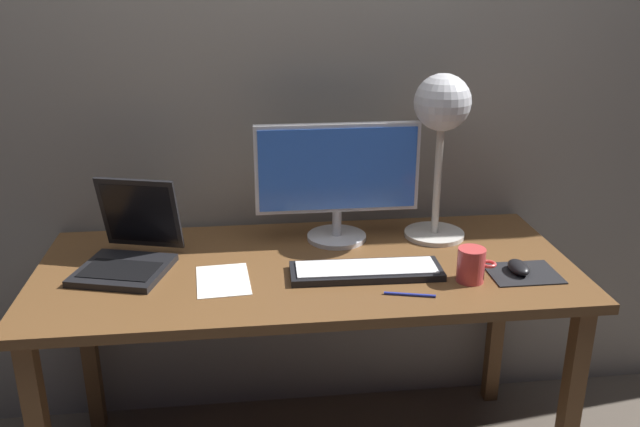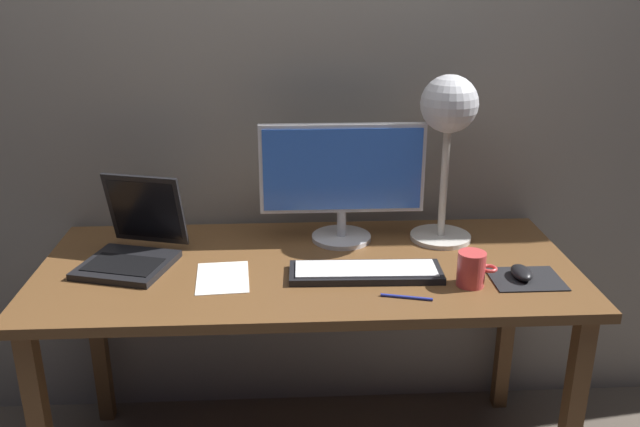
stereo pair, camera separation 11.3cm
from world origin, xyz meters
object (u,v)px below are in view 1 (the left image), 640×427
(coffee_mug, at_px, (471,265))
(laptop, at_px, (131,243))
(keyboard_main, at_px, (366,271))
(pen, at_px, (410,295))
(desk_lamp, at_px, (442,118))
(monitor, at_px, (337,176))
(mouse, at_px, (519,267))

(coffee_mug, bearing_deg, laptop, 166.87)
(keyboard_main, height_order, pen, keyboard_main)
(desk_lamp, bearing_deg, coffee_mug, -88.36)
(desk_lamp, bearing_deg, monitor, 178.22)
(desk_lamp, bearing_deg, mouse, -62.02)
(desk_lamp, bearing_deg, laptop, -173.26)
(mouse, relative_size, pen, 0.69)
(keyboard_main, height_order, coffee_mug, coffee_mug)
(monitor, relative_size, laptop, 1.48)
(laptop, distance_m, coffee_mug, 1.00)
(mouse, xyz_separation_m, coffee_mug, (-0.15, -0.03, 0.03))
(pen, bearing_deg, mouse, 16.38)
(monitor, distance_m, laptop, 0.66)
(monitor, relative_size, pen, 3.74)
(laptop, bearing_deg, keyboard_main, -12.47)
(laptop, xyz_separation_m, coffee_mug, (0.97, -0.23, -0.02))
(desk_lamp, height_order, coffee_mug, desk_lamp)
(monitor, relative_size, mouse, 5.45)
(keyboard_main, distance_m, pen, 0.17)
(keyboard_main, distance_m, laptop, 0.70)
(keyboard_main, bearing_deg, desk_lamp, 43.62)
(keyboard_main, distance_m, mouse, 0.44)
(monitor, distance_m, mouse, 0.62)
(laptop, height_order, desk_lamp, desk_lamp)
(desk_lamp, relative_size, pen, 3.82)
(keyboard_main, xyz_separation_m, mouse, (0.44, -0.04, 0.01))
(desk_lamp, distance_m, pen, 0.60)
(mouse, height_order, pen, mouse)
(monitor, bearing_deg, desk_lamp, -1.78)
(mouse, bearing_deg, laptop, 170.13)
(monitor, height_order, mouse, monitor)
(desk_lamp, height_order, pen, desk_lamp)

